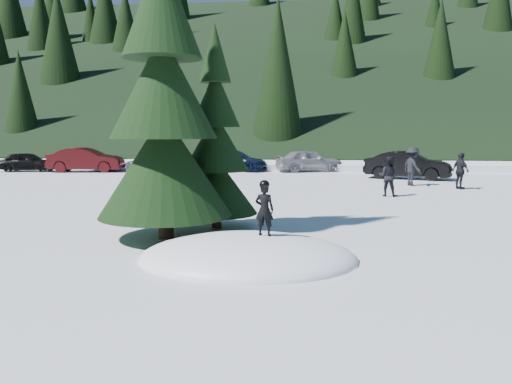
# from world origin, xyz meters

# --- Properties ---
(ground) EXTENTS (200.00, 200.00, 0.00)m
(ground) POSITION_xyz_m (0.00, 0.00, 0.00)
(ground) COLOR white
(ground) RESTS_ON ground
(snow_mound) EXTENTS (4.48, 3.52, 0.96)m
(snow_mound) POSITION_xyz_m (0.00, 0.00, 0.00)
(snow_mound) COLOR white
(snow_mound) RESTS_ON ground
(forest_hillside) EXTENTS (200.00, 60.00, 25.00)m
(forest_hillside) POSITION_xyz_m (0.00, 54.00, 12.50)
(forest_hillside) COLOR black
(forest_hillside) RESTS_ON ground
(spruce_tall) EXTENTS (3.20, 3.20, 8.60)m
(spruce_tall) POSITION_xyz_m (-2.20, 1.80, 3.32)
(spruce_tall) COLOR black
(spruce_tall) RESTS_ON ground
(spruce_short) EXTENTS (2.20, 2.20, 5.37)m
(spruce_short) POSITION_xyz_m (-1.20, 3.20, 2.10)
(spruce_short) COLOR black
(spruce_short) RESTS_ON ground
(child_skier) EXTENTS (0.42, 0.32, 1.06)m
(child_skier) POSITION_xyz_m (0.33, 0.10, 1.01)
(child_skier) COLOR black
(child_skier) RESTS_ON snow_mound
(adult_0) EXTENTS (0.96, 0.87, 1.60)m
(adult_0) POSITION_xyz_m (4.51, 10.29, 0.80)
(adult_0) COLOR black
(adult_0) RESTS_ON ground
(adult_1) EXTENTS (0.76, 1.04, 1.64)m
(adult_1) POSITION_xyz_m (8.13, 13.05, 0.82)
(adult_1) COLOR black
(adult_1) RESTS_ON ground
(adult_2) EXTENTS (1.09, 1.36, 1.84)m
(adult_2) POSITION_xyz_m (6.30, 14.33, 0.92)
(adult_2) COLOR black
(adult_2) RESTS_ON ground
(car_0) EXTENTS (3.81, 1.88, 1.25)m
(car_0) POSITION_xyz_m (-16.49, 20.63, 0.62)
(car_0) COLOR black
(car_0) RESTS_ON ground
(car_1) EXTENTS (4.82, 2.20, 1.53)m
(car_1) POSITION_xyz_m (-12.60, 20.69, 0.77)
(car_1) COLOR #370A0B
(car_1) RESTS_ON ground
(car_2) EXTENTS (4.80, 2.68, 1.27)m
(car_2) POSITION_xyz_m (-6.49, 17.77, 0.63)
(car_2) COLOR #45484C
(car_2) RESTS_ON ground
(car_3) EXTENTS (4.97, 3.46, 1.34)m
(car_3) POSITION_xyz_m (-3.37, 22.43, 0.67)
(car_3) COLOR black
(car_3) RESTS_ON ground
(car_4) EXTENTS (4.53, 2.89, 1.44)m
(car_4) POSITION_xyz_m (1.50, 22.15, 0.72)
(car_4) COLOR gray
(car_4) RESTS_ON ground
(car_5) EXTENTS (4.82, 2.96, 1.50)m
(car_5) POSITION_xyz_m (6.79, 17.79, 0.75)
(car_5) COLOR black
(car_5) RESTS_ON ground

